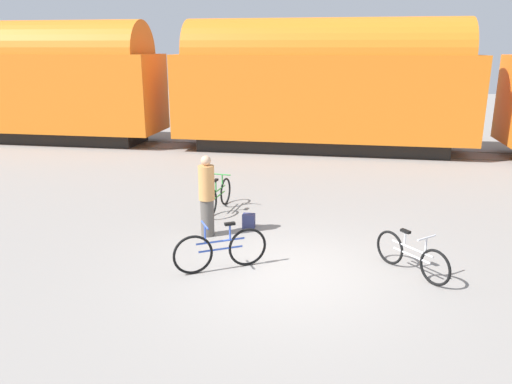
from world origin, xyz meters
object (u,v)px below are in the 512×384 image
Objects in this scene: bicycle_silver at (411,256)px; bicycle_blue at (221,250)px; freight_train at (322,83)px; bicycle_green at (219,196)px; backpack at (249,221)px; person_in_tan at (207,196)px.

bicycle_blue reaches higher than bicycle_silver.
freight_train reaches higher than bicycle_silver.
bicycle_green reaches higher than backpack.
person_in_tan is (-1.98, -10.05, -1.79)m from freight_train.
bicycle_blue is (-3.52, -0.44, 0.05)m from bicycle_silver.
person_in_tan is (-4.24, 1.26, 0.56)m from bicycle_silver.
person_in_tan is at bearing -101.14° from freight_train.
freight_train reaches higher than backpack.
bicycle_green is 5.36m from bicycle_silver.
freight_train is 9.84m from backpack.
freight_train is at bearing 82.98° from backpack.
bicycle_blue reaches higher than bicycle_green.
backpack is (1.00, -1.15, -0.21)m from bicycle_green.
bicycle_green reaches higher than bicycle_silver.
backpack is at bearing 151.14° from bicycle_silver.
bicycle_blue is 2.34m from backpack.
backpack is (-1.16, -9.43, -2.54)m from freight_train.
person_in_tan reaches higher than bicycle_blue.
bicycle_blue is 1.92m from person_in_tan.
bicycle_green is 3.59m from bicycle_blue.
freight_train is 20.95× the size of bicycle_green.
bicycle_silver is (2.26, -11.32, -2.35)m from freight_train.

